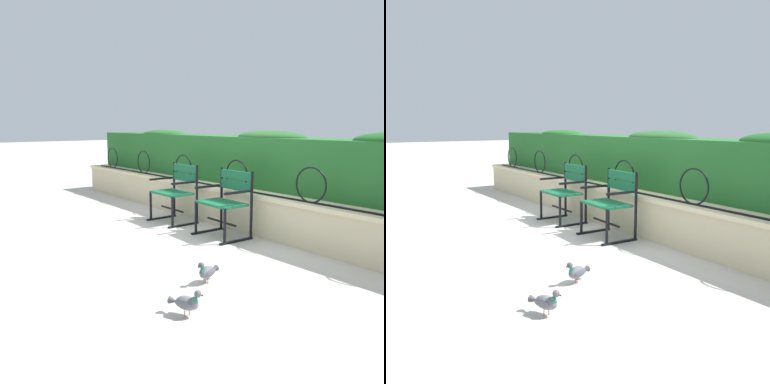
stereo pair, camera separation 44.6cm
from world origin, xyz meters
TOP-DOWN VIEW (x-y plane):
  - ground_plane at (0.00, 0.00)m, footprint 60.00×60.00m
  - stone_wall at (0.00, 0.79)m, footprint 8.45×0.41m
  - iron_arch_fence at (-0.33, 0.72)m, footprint 7.89×0.02m
  - hedge_row at (0.01, 1.29)m, footprint 8.29×0.65m
  - park_chair_left at (-0.65, 0.32)m, footprint 0.63×0.53m
  - park_chair_right at (0.41, 0.35)m, footprint 0.65×0.55m
  - pigeon_near_chairs at (1.90, -1.43)m, footprint 0.28×0.18m
  - pigeon_far_side at (1.49, -0.89)m, footprint 0.15×0.29m

SIDE VIEW (x-z plane):
  - ground_plane at x=0.00m, z-range 0.00..0.00m
  - pigeon_near_chairs at x=1.90m, z-range 0.00..0.22m
  - pigeon_far_side at x=1.49m, z-range 0.00..0.22m
  - stone_wall at x=0.00m, z-range 0.00..0.54m
  - park_chair_left at x=-0.65m, z-range 0.04..0.89m
  - park_chair_right at x=0.41m, z-range 0.04..0.90m
  - iron_arch_fence at x=-0.33m, z-range 0.51..0.93m
  - hedge_row at x=0.01m, z-range 0.52..1.33m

